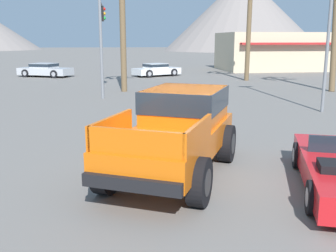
{
  "coord_description": "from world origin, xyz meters",
  "views": [
    {
      "loc": [
        -1.71,
        -9.15,
        3.16
      ],
      "look_at": [
        -0.38,
        0.63,
        0.98
      ],
      "focal_mm": 42.0,
      "sensor_mm": 36.0,
      "label": 1
    }
  ],
  "objects_px": {
    "orange_pickup_truck": "(178,126)",
    "parked_car_silver": "(45,70)",
    "traffic_light_main": "(101,27)",
    "parked_car_white": "(156,70)",
    "palm_tree_leaning": "(250,3)"
  },
  "relations": [
    {
      "from": "orange_pickup_truck",
      "to": "parked_car_white",
      "type": "distance_m",
      "value": 25.64
    },
    {
      "from": "parked_car_white",
      "to": "palm_tree_leaning",
      "type": "xyz_separation_m",
      "value": [
        6.7,
        -4.71,
        5.29
      ]
    },
    {
      "from": "parked_car_white",
      "to": "palm_tree_leaning",
      "type": "height_order",
      "value": "palm_tree_leaning"
    },
    {
      "from": "traffic_light_main",
      "to": "parked_car_white",
      "type": "bearing_deg",
      "value": -20.7
    },
    {
      "from": "palm_tree_leaning",
      "to": "orange_pickup_truck",
      "type": "bearing_deg",
      "value": -113.1
    },
    {
      "from": "orange_pickup_truck",
      "to": "traffic_light_main",
      "type": "height_order",
      "value": "traffic_light_main"
    },
    {
      "from": "traffic_light_main",
      "to": "palm_tree_leaning",
      "type": "distance_m",
      "value": 13.07
    },
    {
      "from": "parked_car_silver",
      "to": "traffic_light_main",
      "type": "height_order",
      "value": "traffic_light_main"
    },
    {
      "from": "traffic_light_main",
      "to": "palm_tree_leaning",
      "type": "height_order",
      "value": "palm_tree_leaning"
    },
    {
      "from": "traffic_light_main",
      "to": "orange_pickup_truck",
      "type": "bearing_deg",
      "value": -171.38
    },
    {
      "from": "parked_car_silver",
      "to": "parked_car_white",
      "type": "distance_m",
      "value": 9.65
    },
    {
      "from": "orange_pickup_truck",
      "to": "palm_tree_leaning",
      "type": "xyz_separation_m",
      "value": [
        8.89,
        20.83,
        4.74
      ]
    },
    {
      "from": "orange_pickup_truck",
      "to": "parked_car_silver",
      "type": "bearing_deg",
      "value": 131.88
    },
    {
      "from": "orange_pickup_truck",
      "to": "traffic_light_main",
      "type": "relative_size",
      "value": 1.0
    },
    {
      "from": "orange_pickup_truck",
      "to": "parked_car_white",
      "type": "bearing_deg",
      "value": 111.2
    }
  ]
}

